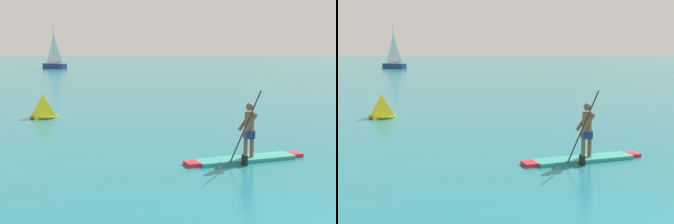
% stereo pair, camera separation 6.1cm
% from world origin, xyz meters
% --- Properties ---
extents(paddleboarder_mid_center, '(3.50, 1.41, 2.02)m').
position_xyz_m(paddleboarder_mid_center, '(-0.73, 6.34, 0.32)').
color(paddleboarder_mid_center, teal).
rests_on(paddleboarder_mid_center, ground).
extents(race_marker_buoy, '(1.24, 1.24, 1.08)m').
position_xyz_m(race_marker_buoy, '(-8.12, 14.27, 0.47)').
color(race_marker_buoy, yellow).
rests_on(race_marker_buoy, ground).
extents(sailboat_left_horizon, '(4.23, 3.29, 6.89)m').
position_xyz_m(sailboat_left_horizon, '(-18.38, 65.12, 0.95)').
color(sailboat_left_horizon, navy).
rests_on(sailboat_left_horizon, ground).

